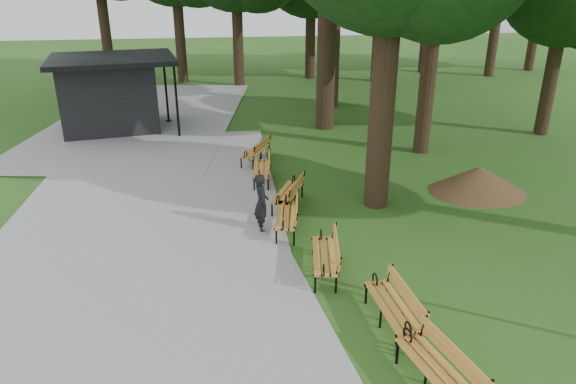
{
  "coord_description": "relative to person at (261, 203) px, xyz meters",
  "views": [
    {
      "loc": [
        -1.93,
        -11.04,
        6.21
      ],
      "look_at": [
        -0.04,
        1.21,
        1.1
      ],
      "focal_mm": 32.54,
      "sensor_mm": 36.0,
      "label": 1
    }
  ],
  "objects": [
    {
      "name": "ground",
      "position": [
        0.72,
        -1.34,
        -0.79
      ],
      "size": [
        100.0,
        100.0,
        0.0
      ],
      "primitive_type": "plane",
      "color": "#235117",
      "rests_on": "ground"
    },
    {
      "name": "path",
      "position": [
        -3.28,
        1.66,
        -0.76
      ],
      "size": [
        12.0,
        38.0,
        0.06
      ],
      "primitive_type": "cube",
      "color": "gray",
      "rests_on": "ground"
    },
    {
      "name": "person",
      "position": [
        0.0,
        0.0,
        0.0
      ],
      "size": [
        0.44,
        0.62,
        1.58
      ],
      "primitive_type": "imported",
      "rotation": [
        0.0,
        0.0,
        1.68
      ],
      "color": "black",
      "rests_on": "ground"
    },
    {
      "name": "kiosk",
      "position": [
        -5.43,
        10.94,
        0.79
      ],
      "size": [
        5.65,
        5.1,
        3.16
      ],
      "primitive_type": null,
      "rotation": [
        0.0,
        0.0,
        0.15
      ],
      "color": "black",
      "rests_on": "ground"
    },
    {
      "name": "lamp_post",
      "position": [
        -3.08,
        11.77,
        1.35
      ],
      "size": [
        0.32,
        0.32,
        2.96
      ],
      "color": "black",
      "rests_on": "ground"
    },
    {
      "name": "dirt_mound",
      "position": [
        6.92,
        1.6,
        -0.37
      ],
      "size": [
        2.54,
        2.54,
        0.85
      ],
      "primitive_type": "cone",
      "color": "#47301C",
      "rests_on": "ground"
    },
    {
      "name": "bench_0",
      "position": [
        2.14,
        -6.26,
        -0.35
      ],
      "size": [
        1.01,
        1.99,
        0.88
      ],
      "primitive_type": null,
      "rotation": [
        0.0,
        0.0,
        -1.37
      ],
      "color": "orange",
      "rests_on": "ground"
    },
    {
      "name": "bench_1",
      "position": [
        2.01,
        -4.49,
        -0.35
      ],
      "size": [
        0.73,
        1.93,
        0.88
      ],
      "primitive_type": null,
      "rotation": [
        0.0,
        0.0,
        -1.52
      ],
      "color": "orange",
      "rests_on": "ground"
    },
    {
      "name": "bench_2",
      "position": [
        1.16,
        -2.37,
        -0.35
      ],
      "size": [
        0.96,
        1.98,
        0.88
      ],
      "primitive_type": null,
      "rotation": [
        0.0,
        0.0,
        -1.75
      ],
      "color": "orange",
      "rests_on": "ground"
    },
    {
      "name": "bench_3",
      "position": [
        0.64,
        -0.12,
        -0.35
      ],
      "size": [
        0.99,
        1.99,
        0.88
      ],
      "primitive_type": null,
      "rotation": [
        0.0,
        0.0,
        -1.76
      ],
      "color": "orange",
      "rests_on": "ground"
    },
    {
      "name": "bench_4",
      "position": [
        0.9,
        1.39,
        -0.35
      ],
      "size": [
        1.38,
        1.99,
        0.88
      ],
      "primitive_type": null,
      "rotation": [
        0.0,
        0.0,
        -2.0
      ],
      "color": "orange",
      "rests_on": "ground"
    },
    {
      "name": "bench_5",
      "position": [
        0.37,
        3.55,
        -0.35
      ],
      "size": [
        0.86,
        1.96,
        0.88
      ],
      "primitive_type": null,
      "rotation": [
        0.0,
        0.0,
        -1.69
      ],
      "color": "orange",
      "rests_on": "ground"
    },
    {
      "name": "bench_6",
      "position": [
        0.36,
        5.46,
        -0.35
      ],
      "size": [
        1.42,
        1.99,
        0.88
      ],
      "primitive_type": null,
      "rotation": [
        0.0,
        0.0,
        -2.03
      ],
      "color": "orange",
      "rests_on": "ground"
    }
  ]
}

